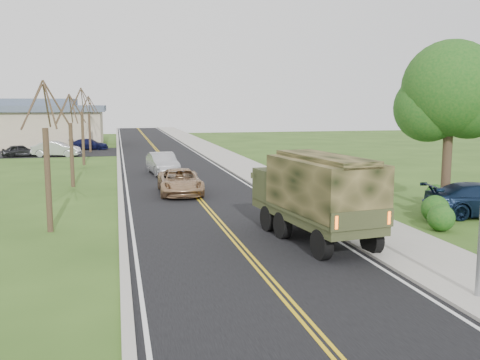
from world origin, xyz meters
name	(u,v)px	position (x,y,z in m)	size (l,w,h in m)	color
ground	(293,308)	(0.00, 0.00, 0.00)	(160.00, 160.00, 0.00)	#2E4A18
road	(162,156)	(0.00, 40.00, 0.01)	(8.00, 120.00, 0.01)	black
curb_right	(204,155)	(4.15, 40.00, 0.06)	(0.30, 120.00, 0.12)	#9E998E
sidewalk_right	(221,154)	(5.90, 40.00, 0.05)	(3.20, 120.00, 0.10)	#9E998E
curb_left	(118,157)	(-4.15, 40.00, 0.05)	(0.30, 120.00, 0.10)	#9E998E
leafy_tree	(450,96)	(11.00, 10.01, 5.49)	(4.83, 4.50, 8.10)	#38281C
bare_tree_a	(47,168)	(-7.00, 10.00, 2.63)	(1.93, 2.26, 6.08)	#38281C
bare_tree_b	(71,147)	(-7.00, 22.00, 2.48)	(1.83, 2.14, 5.73)	#38281C
bare_tree_c	(83,132)	(-7.00, 34.00, 2.78)	(2.04, 2.39, 6.42)	#38281C
bare_tree_d	(90,128)	(-7.00, 46.00, 2.55)	(1.88, 2.20, 5.91)	#38281C
commercial_building	(15,124)	(-15.98, 55.97, 2.69)	(25.50, 21.50, 5.65)	tan
military_truck	(316,192)	(2.93, 6.18, 1.90)	(3.20, 6.90, 3.32)	black
suv_champagne	(180,182)	(-0.80, 17.85, 0.71)	(2.36, 5.13, 1.43)	tan
sedan_silver	(163,163)	(-1.05, 26.62, 0.79)	(1.68, 4.81, 1.59)	#AEAFB3
lot_car_dark	(21,151)	(-13.28, 42.43, 0.60)	(1.41, 3.50, 1.19)	black
lot_car_silver	(56,149)	(-10.00, 42.00, 0.74)	(1.58, 4.52, 1.49)	silver
lot_car_navy	(89,144)	(-7.27, 49.35, 0.60)	(1.69, 4.16, 1.21)	#0F133A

